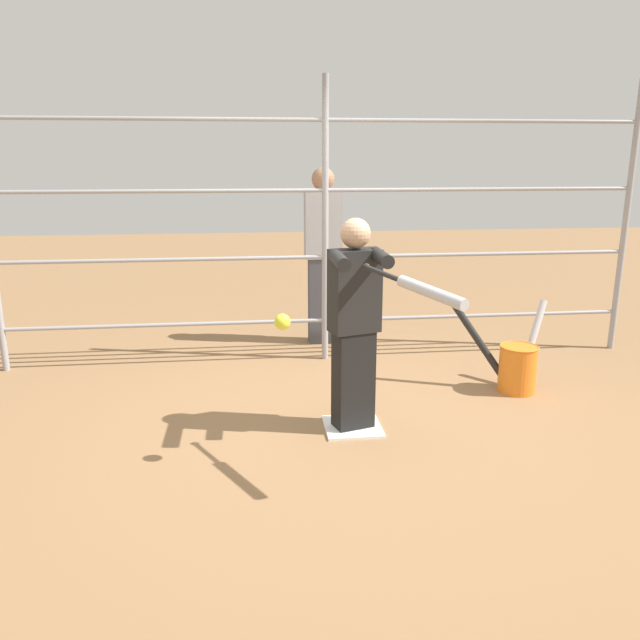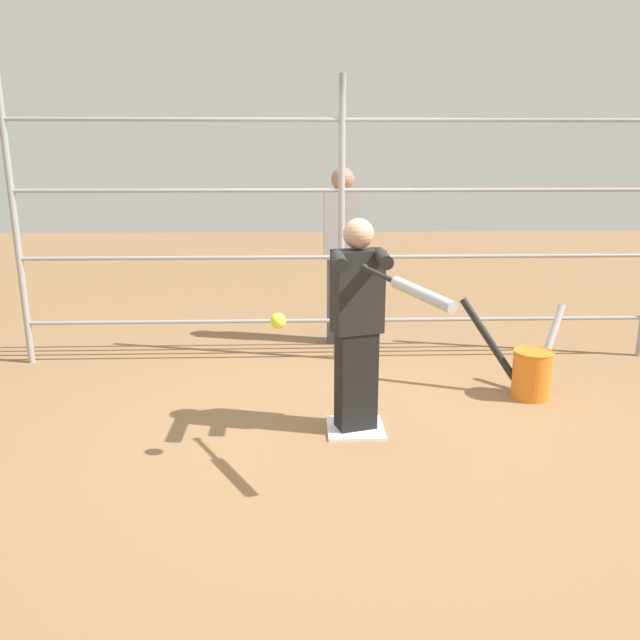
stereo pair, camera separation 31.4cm
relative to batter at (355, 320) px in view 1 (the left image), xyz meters
The scene contains 8 objects.
ground_plane 0.81m from the batter, 90.00° to the right, with size 24.00×24.00×0.00m, color olive.
home_plate 0.80m from the batter, 90.00° to the right, with size 0.40×0.40×0.02m.
fence_backstop 1.68m from the batter, 90.00° to the right, with size 5.90×0.06×2.58m.
batter is the anchor object (origin of this frame).
baseball_bat_swinging 0.94m from the batter, 104.88° to the left, with size 0.42×0.78×0.13m.
softball_in_flight 0.73m from the batter, 43.90° to the left, with size 0.10×0.10×0.10m.
bat_bucket 1.68m from the batter, 157.78° to the right, with size 0.90×0.50×0.77m.
bystander_behind_fence 2.19m from the batter, 91.30° to the right, with size 0.37×0.23×1.78m.
Camera 1 is at (0.71, 4.07, 1.88)m, focal length 35.00 mm.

